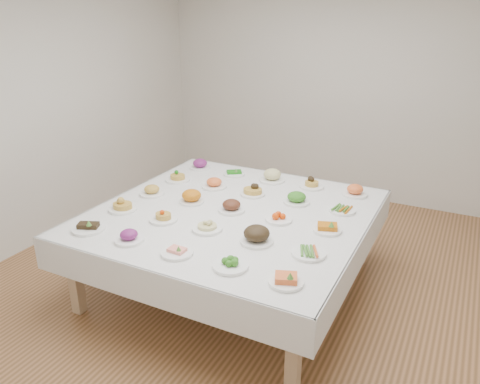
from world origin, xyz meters
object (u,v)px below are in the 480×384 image
at_px(display_table, 232,218).
at_px(dish_0, 88,224).
at_px(dish_24, 355,190).
at_px(dish_12, 231,204).

bearing_deg(display_table, dish_0, -134.85).
height_order(display_table, dish_0, dish_0).
bearing_deg(dish_24, display_table, -135.16).
distance_m(display_table, dish_24, 1.23).
xyz_separation_m(display_table, dish_0, (-0.86, -0.86, 0.11)).
xyz_separation_m(dish_0, dish_12, (0.85, 0.86, 0.02)).
distance_m(display_table, dish_0, 1.22).
relative_size(display_table, dish_24, 9.83).
xyz_separation_m(dish_0, dish_24, (1.72, 1.72, 0.00)).
relative_size(dish_12, dish_24, 0.99).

